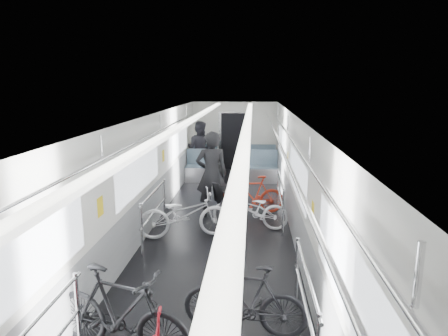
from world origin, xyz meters
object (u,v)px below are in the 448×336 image
object	(u,v)px
bike_right_mid	(250,209)
person_standing	(212,174)
bike_right_near	(245,300)
person_seated	(200,148)
bike_left_far	(184,214)
bike_left_mid	(121,313)
bike_right_far	(252,195)
bike_aisle	(232,198)

from	to	relation	value
bike_right_mid	person_standing	world-z (taller)	person_standing
bike_right_mid	person_standing	bearing A→B (deg)	-123.43
bike_right_mid	person_standing	size ratio (longest dim) A/B	0.81
bike_right_near	person_seated	bearing A→B (deg)	-161.16
bike_left_far	person_standing	bearing A→B (deg)	-32.15
bike_left_mid	bike_right_mid	bearing A→B (deg)	-1.29
bike_left_far	person_seated	size ratio (longest dim) A/B	1.01
bike_left_mid	person_seated	world-z (taller)	person_seated
person_standing	person_seated	bearing A→B (deg)	-89.50
bike_right_mid	bike_right_far	bearing A→B (deg)	-175.65
bike_left_mid	bike_right_near	world-z (taller)	bike_left_mid
bike_right_near	bike_right_far	size ratio (longest dim) A/B	1.01
bike_left_far	bike_right_mid	distance (m)	1.43
bike_aisle	person_standing	world-z (taller)	person_standing
bike_aisle	person_standing	distance (m)	0.72
bike_right_far	person_seated	xyz separation A→B (m)	(-1.77, 3.98, 0.45)
bike_right_mid	bike_right_near	bearing A→B (deg)	6.26
bike_right_mid	person_standing	xyz separation A→B (m)	(-0.89, 0.75, 0.57)
bike_left_mid	bike_right_mid	size ratio (longest dim) A/B	1.10
bike_left_far	bike_right_mid	xyz separation A→B (m)	(1.30, 0.58, -0.06)
bike_aisle	person_seated	xyz separation A→B (m)	(-1.32, 4.30, 0.44)
bike_right_mid	bike_left_mid	bearing A→B (deg)	-11.82
bike_aisle	bike_left_mid	bearing A→B (deg)	-86.34
bike_left_mid	bike_aisle	world-z (taller)	bike_left_mid
bike_right_mid	person_seated	bearing A→B (deg)	-154.02
person_standing	bike_right_mid	bearing A→B (deg)	129.03
bike_left_mid	bike_left_far	world-z (taller)	bike_left_mid
bike_left_mid	person_seated	distance (m)	9.16
bike_left_mid	bike_aisle	bearing A→B (deg)	5.65
bike_right_near	bike_right_far	bearing A→B (deg)	-173.17
bike_right_near	person_standing	size ratio (longest dim) A/B	0.78
bike_aisle	bike_right_far	bearing A→B (deg)	51.28
bike_right_near	bike_aisle	size ratio (longest dim) A/B	0.87
bike_left_far	bike_right_far	xyz separation A→B (m)	(1.35, 1.55, -0.02)
bike_left_far	person_seated	xyz separation A→B (m)	(-0.43, 5.53, 0.43)
bike_left_far	bike_right_far	world-z (taller)	bike_left_far
bike_right_mid	bike_left_far	bearing A→B (deg)	-59.45
bike_right_near	bike_aisle	xyz separation A→B (m)	(-0.38, 4.33, 0.00)
bike_left_far	bike_right_mid	world-z (taller)	bike_left_far
bike_right_near	bike_left_far	bearing A→B (deg)	-150.02
bike_left_far	bike_right_near	size ratio (longest dim) A/B	1.19
bike_left_mid	bike_right_mid	distance (m)	4.42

